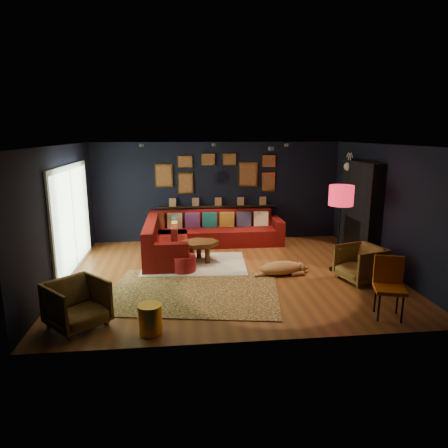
{
  "coord_description": "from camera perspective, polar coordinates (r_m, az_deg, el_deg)",
  "views": [
    {
      "loc": [
        -0.99,
        -7.71,
        2.82
      ],
      "look_at": [
        -0.11,
        0.3,
        0.98
      ],
      "focal_mm": 32.0,
      "sensor_mm": 36.0,
      "label": 1
    }
  ],
  "objects": [
    {
      "name": "sliding_door",
      "position": [
        8.77,
        -20.86,
        0.69
      ],
      "size": [
        0.06,
        2.8,
        2.2
      ],
      "color": "white",
      "rests_on": "ground"
    },
    {
      "name": "floor_lamp",
      "position": [
        8.41,
        16.38,
        3.45
      ],
      "size": [
        0.49,
        0.49,
        1.8
      ],
      "color": "black",
      "rests_on": "ground"
    },
    {
      "name": "sectional",
      "position": [
        9.85,
        -3.91,
        -1.87
      ],
      "size": [
        3.41,
        2.69,
        0.86
      ],
      "color": "maroon",
      "rests_on": "ground"
    },
    {
      "name": "ceiling_spots",
      "position": [
        8.57,
        0.34,
        11.11
      ],
      "size": [
        3.3,
        2.5,
        0.06
      ],
      "color": "black",
      "rests_on": "room_walls"
    },
    {
      "name": "orange_chair",
      "position": [
        6.79,
        22.53,
        -7.61
      ],
      "size": [
        0.56,
        0.56,
        0.95
      ],
      "rotation": [
        0.0,
        0.0,
        -0.3
      ],
      "color": "black",
      "rests_on": "ground"
    },
    {
      "name": "room_walls",
      "position": [
        7.87,
        1.0,
        3.88
      ],
      "size": [
        6.5,
        6.5,
        6.5
      ],
      "color": "black",
      "rests_on": "ground"
    },
    {
      "name": "fireplace",
      "position": [
        9.7,
        18.74,
        1.48
      ],
      "size": [
        0.31,
        1.6,
        2.2
      ],
      "color": "black",
      "rests_on": "ground"
    },
    {
      "name": "deer_head",
      "position": [
        10.03,
        18.21,
        7.82
      ],
      "size": [
        0.5,
        0.28,
        0.45
      ],
      "color": "white",
      "rests_on": "fireplace"
    },
    {
      "name": "sunburst_mirror",
      "position": [
        10.55,
        -0.33,
        6.76
      ],
      "size": [
        0.47,
        0.16,
        0.47
      ],
      "color": "silver",
      "rests_on": "room_walls"
    },
    {
      "name": "gold_stool",
      "position": [
        5.98,
        -10.5,
        -13.2
      ],
      "size": [
        0.35,
        0.35,
        0.43
      ],
      "primitive_type": "cylinder",
      "color": "gold",
      "rests_on": "ground"
    },
    {
      "name": "armchair_left",
      "position": [
        6.38,
        -20.3,
        -10.39
      ],
      "size": [
        1.04,
        1.04,
        0.78
      ],
      "primitive_type": "imported",
      "rotation": [
        0.0,
        0.0,
        0.75
      ],
      "color": "#C48E3C",
      "rests_on": "ground"
    },
    {
      "name": "shag_rug",
      "position": [
        8.83,
        -4.2,
        -5.7
      ],
      "size": [
        2.31,
        1.75,
        0.03
      ],
      "primitive_type": "cube",
      "rotation": [
        0.0,
        0.0,
        -0.07
      ],
      "color": "silver",
      "rests_on": "ground"
    },
    {
      "name": "floor",
      "position": [
        8.27,
        0.96,
        -7.09
      ],
      "size": [
        6.5,
        6.5,
        0.0
      ],
      "primitive_type": "plane",
      "color": "brown",
      "rests_on": "ground"
    },
    {
      "name": "armchair_right",
      "position": [
        8.19,
        18.94,
        -5.15
      ],
      "size": [
        0.89,
        0.92,
        0.78
      ],
      "primitive_type": "imported",
      "rotation": [
        0.0,
        0.0,
        -1.28
      ],
      "color": "#C48E3C",
      "rests_on": "ground"
    },
    {
      "name": "dog",
      "position": [
        8.2,
        8.13,
        -5.88
      ],
      "size": [
        1.26,
        0.72,
        0.38
      ],
      "primitive_type": null,
      "rotation": [
        0.0,
        0.0,
        0.11
      ],
      "color": "tan",
      "rests_on": "leopard_rug"
    },
    {
      "name": "pouf",
      "position": [
        8.34,
        -5.76,
        -5.59
      ],
      "size": [
        0.5,
        0.5,
        0.32
      ],
      "primitive_type": "cylinder",
      "color": "maroon",
      "rests_on": "shag_rug"
    },
    {
      "name": "ledge",
      "position": [
        10.61,
        -0.84,
        2.54
      ],
      "size": [
        3.2,
        0.12,
        0.04
      ],
      "primitive_type": "cube",
      "color": "black",
      "rests_on": "room_walls"
    },
    {
      "name": "leopard_rug",
      "position": [
        7.36,
        -4.41,
        -9.65
      ],
      "size": [
        3.37,
        2.66,
        0.02
      ],
      "primitive_type": "cube",
      "rotation": [
        0.0,
        0.0,
        -0.17
      ],
      "color": "tan",
      "rests_on": "ground"
    },
    {
      "name": "coffee_table",
      "position": [
        8.88,
        -3.55,
        -3.06
      ],
      "size": [
        0.98,
        0.79,
        0.45
      ],
      "rotation": [
        0.0,
        0.0,
        0.13
      ],
      "color": "#5F2E14",
      "rests_on": "shag_rug"
    },
    {
      "name": "gallery_wall",
      "position": [
        10.52,
        -0.95,
        7.33
      ],
      "size": [
        3.15,
        0.04,
        1.02
      ],
      "color": "gold",
      "rests_on": "room_walls"
    }
  ]
}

